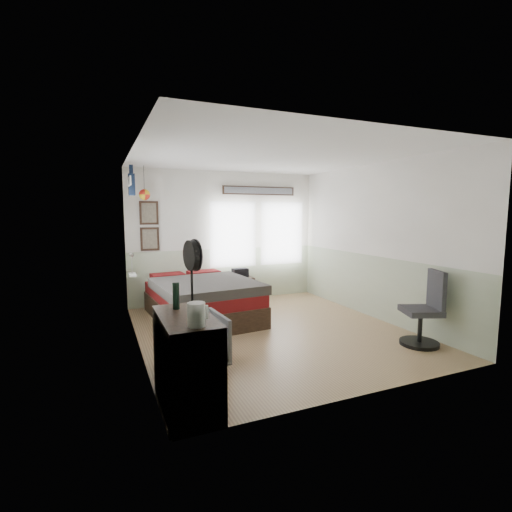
# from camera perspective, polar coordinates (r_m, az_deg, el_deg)

# --- Properties ---
(ground_plane) EXTENTS (4.00, 4.50, 0.01)m
(ground_plane) POSITION_cam_1_polar(r_m,az_deg,el_deg) (5.98, 2.43, -11.43)
(ground_plane) COLOR #8F6A47
(room_shell) EXTENTS (4.02, 4.52, 2.71)m
(room_shell) POSITION_cam_1_polar(r_m,az_deg,el_deg) (5.83, 1.02, 4.30)
(room_shell) COLOR silver
(room_shell) RESTS_ON ground_plane
(wall_decor) EXTENTS (3.55, 1.32, 1.44)m
(wall_decor) POSITION_cam_1_polar(r_m,az_deg,el_deg) (7.22, -12.41, 8.48)
(wall_decor) COLOR black
(wall_decor) RESTS_ON room_shell
(bed) EXTENTS (1.73, 2.32, 0.70)m
(bed) POSITION_cam_1_polar(r_m,az_deg,el_deg) (6.59, -8.32, -6.64)
(bed) COLOR black
(bed) RESTS_ON ground_plane
(dresser) EXTENTS (0.48, 1.00, 0.90)m
(dresser) POSITION_cam_1_polar(r_m,az_deg,el_deg) (3.71, -10.62, -15.69)
(dresser) COLOR black
(dresser) RESTS_ON ground_plane
(armchair) EXTENTS (0.73, 0.75, 0.64)m
(armchair) POSITION_cam_1_polar(r_m,az_deg,el_deg) (4.62, -9.41, -12.80)
(armchair) COLOR slate
(armchair) RESTS_ON ground_plane
(nightstand) EXTENTS (0.52, 0.42, 0.51)m
(nightstand) POSITION_cam_1_polar(r_m,az_deg,el_deg) (7.81, -2.44, -5.12)
(nightstand) COLOR black
(nightstand) RESTS_ON ground_plane
(task_chair) EXTENTS (0.61, 0.61, 1.06)m
(task_chair) POSITION_cam_1_polar(r_m,az_deg,el_deg) (5.75, 24.54, -8.25)
(task_chair) COLOR black
(task_chair) RESTS_ON ground_plane
(kettle) EXTENTS (0.18, 0.15, 0.20)m
(kettle) POSITION_cam_1_polar(r_m,az_deg,el_deg) (3.20, -9.15, -8.87)
(kettle) COLOR silver
(kettle) RESTS_ON dresser
(bottle) EXTENTS (0.07, 0.07, 0.27)m
(bottle) POSITION_cam_1_polar(r_m,az_deg,el_deg) (3.79, -12.21, -6.00)
(bottle) COLOR black
(bottle) RESTS_ON dresser
(stand_fan) EXTENTS (0.12, 0.29, 0.72)m
(stand_fan) POSITION_cam_1_polar(r_m,az_deg,el_deg) (3.40, -9.75, -0.11)
(stand_fan) COLOR black
(stand_fan) RESTS_ON dresser
(black_bag) EXTENTS (0.32, 0.21, 0.18)m
(black_bag) POSITION_cam_1_polar(r_m,az_deg,el_deg) (7.75, -2.46, -2.60)
(black_bag) COLOR black
(black_bag) RESTS_ON nightstand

